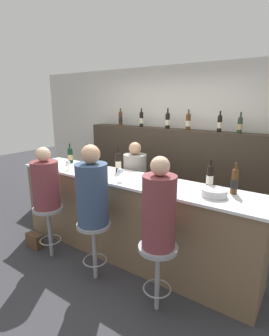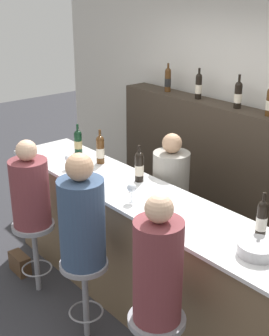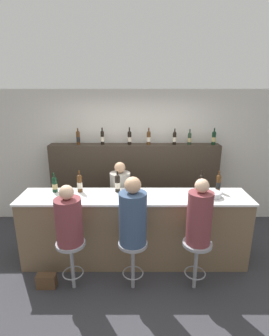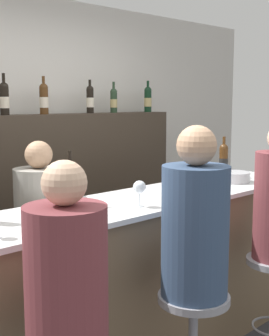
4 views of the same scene
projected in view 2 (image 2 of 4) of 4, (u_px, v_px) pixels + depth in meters
The scene contains 22 objects.
ground_plane at pixel (118, 320), 4.04m from camera, with size 16.00×16.00×0.00m, color #333338.
wall_back at pixel (256, 136), 4.61m from camera, with size 6.40×0.05×2.60m.
bar_counter at pixel (145, 253), 4.02m from camera, with size 3.39×0.64×1.10m.
back_bar_cabinet at pixel (238, 188), 4.66m from camera, with size 3.19×0.28×1.60m.
wine_bottle_counter_0 at pixel (78, 141), 4.73m from camera, with size 0.08×0.08×0.30m.
wine_bottle_counter_1 at pixel (100, 149), 4.45m from camera, with size 0.08×0.08×0.33m.
wine_bottle_counter_2 at pixel (139, 166), 4.04m from camera, with size 0.08×0.08×0.33m.
wine_bottle_counter_3 at pixel (262, 219), 3.14m from camera, with size 0.07×0.07×0.33m.
wine_bottle_backbar_0 at pixel (168, 80), 5.06m from camera, with size 0.07×0.07×0.31m.
wine_bottle_backbar_1 at pixel (199, 86), 4.74m from camera, with size 0.07×0.07×0.31m.
wine_bottle_backbar_2 at pixel (238, 95), 4.38m from camera, with size 0.07×0.07×0.32m.
wine_glass_0 at pixel (68, 159), 4.34m from camera, with size 0.07×0.07×0.13m.
wine_glass_1 at pixel (132, 188), 3.67m from camera, with size 0.08×0.08×0.16m.
metal_bowl at pixel (257, 249), 2.97m from camera, with size 0.26×0.26×0.08m.
bar_stool_left at pixel (34, 238), 4.25m from camera, with size 0.38×0.38×0.70m.
guest_seated_left at pixel (30, 190), 4.07m from camera, with size 0.34×0.34×0.79m.
bar_stool_middle at pixel (85, 279), 3.67m from camera, with size 0.38×0.38×0.70m.
guest_seated_middle at pixel (82, 218), 3.47m from camera, with size 0.35×0.35×0.89m.
bar_stool_right at pixel (156, 336), 3.07m from camera, with size 0.38×0.38×0.70m.
guest_seated_right at pixel (158, 267), 2.88m from camera, with size 0.31×0.31×0.87m.
bartender at pixel (170, 213), 4.46m from camera, with size 0.34×0.34×1.46m.
handbag at pixel (20, 263), 4.68m from camera, with size 0.26×0.12×0.20m.
Camera 2 is at (2.60, -1.99, 2.71)m, focal length 50.00 mm.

